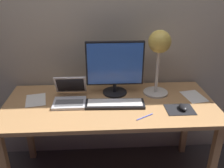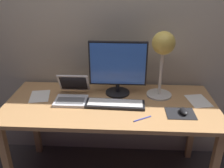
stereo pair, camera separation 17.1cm
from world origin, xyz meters
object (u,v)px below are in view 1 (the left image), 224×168
keyboard_main (115,104)px  pen (145,117)px  monitor (115,67)px  desk_lamp (159,48)px  mouse (183,107)px  laptop (70,94)px

keyboard_main → pen: bearing=-42.8°
monitor → desk_lamp: 0.37m
desk_lamp → keyboard_main: bearing=-152.6°
monitor → mouse: monitor is taller
keyboard_main → laptop: bearing=164.2°
monitor → mouse: size_ratio=4.71×
laptop → desk_lamp: bearing=7.0°
laptop → pen: laptop is taller
monitor → pen: (0.18, -0.38, -0.23)m
desk_lamp → mouse: 0.47m
monitor → mouse: (0.47, -0.29, -0.21)m
keyboard_main → desk_lamp: bearing=27.4°
monitor → mouse: 0.59m
pen → laptop: bearing=152.7°
mouse → keyboard_main: bearing=169.4°
laptop → desk_lamp: 0.77m
keyboard_main → laptop: 0.36m
monitor → desk_lamp: bearing=-3.5°
monitor → pen: 0.48m
monitor → laptop: size_ratio=1.63×
desk_lamp → mouse: size_ratio=5.41×
mouse → pen: size_ratio=0.69×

